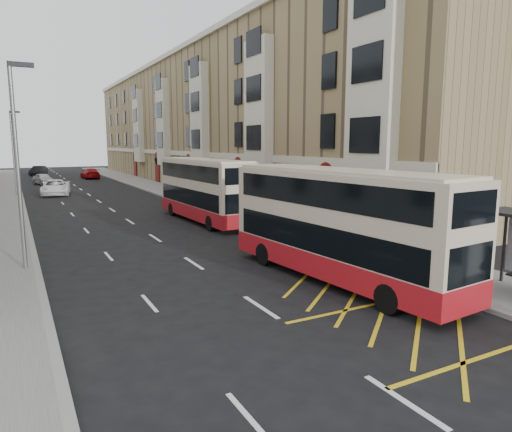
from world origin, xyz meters
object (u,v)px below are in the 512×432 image
street_lamp_near (18,155)px  white_van (55,187)px  street_lamp_far (13,148)px  double_decker_front (339,225)px  car_red (90,173)px  car_dark (39,171)px  car_silver (43,179)px  double_decker_rear (204,190)px  pedestrian_far (394,240)px

street_lamp_near → white_van: street_lamp_near is taller
street_lamp_far → double_decker_front: size_ratio=0.75×
car_red → double_decker_front: bearing=88.6°
car_dark → car_red: 12.53m
street_lamp_near → white_van: bearing=83.3°
car_silver → car_dark: 18.34m
street_lamp_far → double_decker_rear: street_lamp_far is taller
double_decker_rear → pedestrian_far: 13.88m
double_decker_rear → car_dark: (-7.30, 53.13, -1.33)m
pedestrian_far → car_dark: (-10.92, 66.48, -0.16)m
double_decker_rear → car_red: (-1.02, 42.29, -1.33)m
car_red → car_silver: bearing=46.5°
double_decker_front → white_van: double_decker_front is taller
double_decker_rear → white_van: 22.71m
car_red → street_lamp_far: bearing=62.2°
street_lamp_near → street_lamp_far: 30.00m
car_silver → car_red: 10.01m
double_decker_front → car_dark: double_decker_front is taller
car_dark → car_red: (6.28, -10.84, -0.00)m
street_lamp_far → car_dark: 31.29m
street_lamp_far → pedestrian_far: bearing=-68.1°
street_lamp_near → car_dark: street_lamp_near is taller
double_decker_front → car_silver: size_ratio=2.57×
street_lamp_near → car_silver: (3.06, 42.53, -3.93)m
pedestrian_far → car_red: 55.83m
car_dark → pedestrian_far: bearing=-60.4°
street_lamp_far → car_red: (9.71, 20.02, -3.89)m
street_lamp_near → car_dark: size_ratio=1.75×
pedestrian_far → car_red: bearing=-76.6°
street_lamp_near → double_decker_front: 12.61m
pedestrian_far → double_decker_front: bearing=26.1°
street_lamp_far → car_red: 22.59m
double_decker_front → car_dark: (-6.82, 67.76, -1.37)m
double_decker_rear → pedestrian_far: (3.62, -13.35, -1.16)m
car_dark → car_red: car_dark is taller
pedestrian_far → car_red: pedestrian_far is taller
double_decker_front → car_red: (-0.54, 56.92, -1.37)m
double_decker_front → pedestrian_far: 4.46m
street_lamp_far → double_decker_front: bearing=-74.5°
car_silver → car_red: car_red is taller
pedestrian_far → car_dark: pedestrian_far is taller
street_lamp_far → pedestrian_far: 38.57m
street_lamp_far → pedestrian_far: size_ratio=5.20×
car_dark → car_silver: bearing=-70.8°
double_decker_front → pedestrian_far: (4.09, 1.28, -1.20)m
double_decker_rear → street_lamp_near: bearing=-146.1°
car_dark → car_red: size_ratio=0.89×
double_decker_rear → pedestrian_far: bearing=-76.8°
double_decker_rear → car_silver: 35.65m
pedestrian_far → car_silver: pedestrian_far is taller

